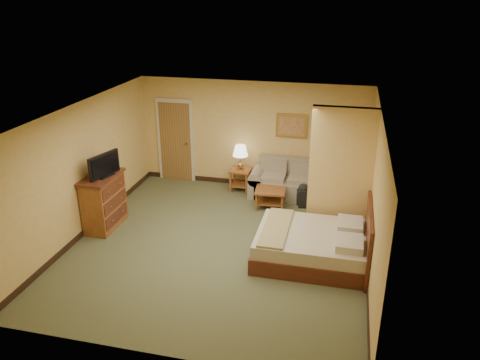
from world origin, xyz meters
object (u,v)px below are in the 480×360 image
(loveseat, at_px, (287,185))
(bed, at_px, (315,245))
(coffee_table, at_px, (270,194))
(dresser, at_px, (104,201))

(loveseat, xyz_separation_m, bed, (0.88, -2.67, 0.01))
(bed, bearing_deg, coffee_table, 120.09)
(loveseat, bearing_deg, coffee_table, -113.18)
(loveseat, height_order, bed, bed)
(coffee_table, xyz_separation_m, bed, (1.17, -2.01, -0.01))
(coffee_table, bearing_deg, dresser, -151.05)
(dresser, height_order, bed, dresser)
(loveseat, bearing_deg, dresser, -144.97)
(coffee_table, height_order, bed, bed)
(dresser, relative_size, bed, 0.57)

